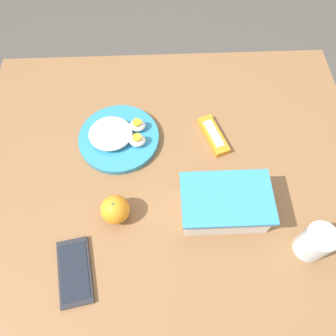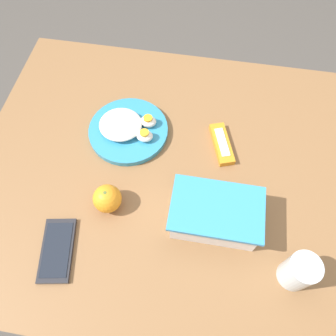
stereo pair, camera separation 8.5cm
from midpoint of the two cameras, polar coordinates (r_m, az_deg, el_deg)
The scene contains 8 objects.
ground_plane at distance 1.57m, azimuth 1.85°, elevation -13.58°, with size 10.00×10.00×0.00m, color #4C4742.
table at distance 0.97m, azimuth 2.93°, elevation -3.52°, with size 1.07×0.88×0.74m.
food_container at distance 0.80m, azimuth 11.25°, elevation -8.34°, with size 0.21×0.14×0.08m.
orange_fruit at distance 0.81m, azimuth -7.61°, elevation -5.59°, with size 0.07×0.07×0.07m.
rice_plate at distance 0.93m, azimuth -4.53°, elevation 6.63°, with size 0.22×0.22×0.05m.
candy_bar at distance 0.93m, azimuth 11.94°, elevation 3.90°, with size 0.08×0.14×0.02m.
cell_phone at distance 0.82m, azimuth -15.92°, elevation -13.86°, with size 0.10×0.16×0.01m.
drinking_glass at distance 0.81m, azimuth 24.78°, elevation -16.34°, with size 0.07×0.07×0.10m.
Camera 2 is at (-0.06, 0.41, 1.52)m, focal length 35.00 mm.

